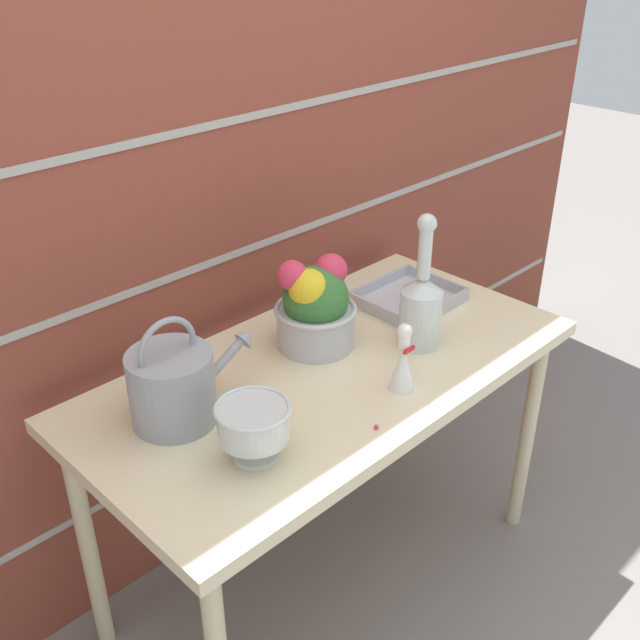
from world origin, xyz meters
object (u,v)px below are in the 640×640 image
at_px(flower_planter, 315,306).
at_px(figurine_vase, 403,363).
at_px(crystal_pedestal_bowl, 253,424).
at_px(watering_can, 173,385).
at_px(wire_tray, 409,299).
at_px(glass_decanter, 421,304).

height_order(flower_planter, figurine_vase, flower_planter).
relative_size(crystal_pedestal_bowl, figurine_vase, 0.91).
bearing_deg(flower_planter, watering_can, -178.57).
xyz_separation_m(flower_planter, wire_tray, (0.36, -0.02, -0.10)).
bearing_deg(wire_tray, flower_planter, 176.76).
bearing_deg(glass_decanter, crystal_pedestal_bowl, -175.35).
xyz_separation_m(watering_can, glass_decanter, (0.64, -0.18, 0.03)).
bearing_deg(glass_decanter, flower_planter, 136.09).
bearing_deg(figurine_vase, crystal_pedestal_bowl, 172.95).
distance_m(crystal_pedestal_bowl, wire_tray, 0.80).
bearing_deg(wire_tray, watering_can, 179.34).
relative_size(flower_planter, wire_tray, 0.91).
height_order(watering_can, glass_decanter, glass_decanter).
bearing_deg(glass_decanter, figurine_vase, -152.04).
bearing_deg(figurine_vase, flower_planter, 91.24).
height_order(flower_planter, wire_tray, flower_planter).
relative_size(figurine_vase, wire_tray, 0.64).
height_order(watering_can, figurine_vase, watering_can).
xyz_separation_m(flower_planter, figurine_vase, (0.01, -0.29, -0.04)).
distance_m(flower_planter, figurine_vase, 0.29).
height_order(crystal_pedestal_bowl, figurine_vase, figurine_vase).
xyz_separation_m(crystal_pedestal_bowl, flower_planter, (0.41, 0.24, 0.03)).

